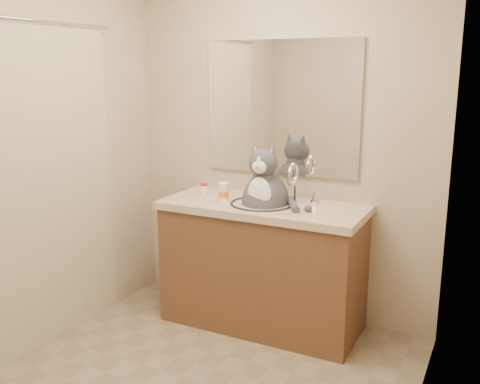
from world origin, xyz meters
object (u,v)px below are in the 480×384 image
object	(u,v)px
grey_canister	(221,197)
cat	(265,198)
pill_bottle_redcap	(204,189)
pill_bottle_orange	(223,192)

from	to	relation	value
grey_canister	cat	bearing A→B (deg)	13.66
pill_bottle_redcap	grey_canister	bearing A→B (deg)	-27.23
pill_bottle_redcap	pill_bottle_orange	bearing A→B (deg)	-23.91
cat	grey_canister	xyz separation A→B (m)	(-0.29, -0.07, -0.01)
cat	grey_canister	bearing A→B (deg)	-170.25
cat	pill_bottle_redcap	distance (m)	0.48
cat	pill_bottle_orange	distance (m)	0.28
grey_canister	pill_bottle_orange	bearing A→B (deg)	43.04
cat	pill_bottle_orange	size ratio (longest dim) A/B	4.97
pill_bottle_redcap	pill_bottle_orange	distance (m)	0.22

